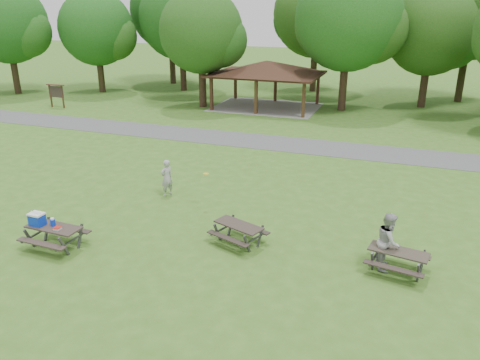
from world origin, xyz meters
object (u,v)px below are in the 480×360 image
at_px(frisbee_thrower, 167,178).
at_px(frisbee_catcher, 388,241).
at_px(picnic_table_near, 49,227).
at_px(picnic_table_middle, 239,229).

height_order(frisbee_thrower, frisbee_catcher, frisbee_catcher).
xyz_separation_m(picnic_table_near, frisbee_thrower, (1.56, 5.59, 0.06)).
bearing_deg(frisbee_thrower, picnic_table_near, 9.04).
relative_size(picnic_table_middle, frisbee_catcher, 1.14).
bearing_deg(picnic_table_middle, frisbee_thrower, 145.39).
xyz_separation_m(picnic_table_near, picnic_table_middle, (6.06, 2.49, -0.20)).
height_order(picnic_table_near, frisbee_thrower, frisbee_thrower).
height_order(picnic_table_middle, frisbee_thrower, frisbee_thrower).
bearing_deg(frisbee_catcher, picnic_table_near, 101.55).
xyz_separation_m(picnic_table_middle, frisbee_catcher, (5.00, 0.12, 0.38)).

